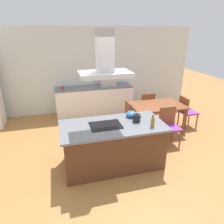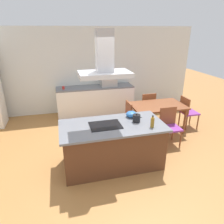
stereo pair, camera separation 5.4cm
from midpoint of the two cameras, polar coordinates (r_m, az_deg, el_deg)
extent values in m
plane|color=#AD753D|center=(5.71, -4.08, -5.44)|extent=(16.00, 16.00, 0.00)
cube|color=silver|center=(6.92, -7.29, 11.19)|extent=(7.20, 0.10, 2.70)
cube|color=#59331E|center=(4.22, -0.17, -9.31)|extent=(1.92, 0.91, 0.86)
cube|color=slate|center=(4.00, -0.18, -3.79)|extent=(2.02, 1.01, 0.04)
cube|color=black|center=(3.96, -2.15, -3.68)|extent=(0.60, 0.44, 0.01)
cylinder|color=black|center=(4.12, 6.41, -1.68)|extent=(0.15, 0.15, 0.15)
sphere|color=black|center=(4.09, 6.47, -0.57)|extent=(0.03, 0.03, 0.03)
cone|color=black|center=(4.15, 7.65, -1.45)|extent=(0.06, 0.03, 0.04)
cylinder|color=olive|center=(3.94, 10.75, -2.82)|extent=(0.07, 0.07, 0.19)
cylinder|color=olive|center=(3.90, 10.86, -1.34)|extent=(0.03, 0.03, 0.04)
cylinder|color=black|center=(3.89, 10.89, -1.00)|extent=(0.04, 0.04, 0.01)
ellipsoid|color=#2D6BB7|center=(4.34, 4.99, -0.58)|extent=(0.23, 0.23, 0.13)
cube|color=white|center=(6.82, -5.06, 3.13)|extent=(2.45, 0.62, 0.86)
cube|color=slate|center=(6.69, -5.19, 6.78)|extent=(2.45, 0.62, 0.04)
cube|color=#B2AFAA|center=(6.74, -1.49, 8.38)|extent=(0.50, 0.38, 0.28)
cylinder|color=red|center=(6.52, -13.76, 6.44)|extent=(0.08, 0.08, 0.09)
cube|color=brown|center=(5.62, 12.04, 1.80)|extent=(1.40, 0.90, 0.04)
cylinder|color=brown|center=(5.21, 7.41, -4.03)|extent=(0.06, 0.06, 0.71)
cylinder|color=brown|center=(5.77, 18.91, -2.43)|extent=(0.06, 0.06, 0.71)
cylinder|color=brown|center=(5.83, 4.68, -0.97)|extent=(0.06, 0.06, 0.71)
cylinder|color=brown|center=(6.34, 15.31, 0.20)|extent=(0.06, 0.06, 0.71)
cube|color=purple|center=(6.22, 20.08, -0.04)|extent=(0.42, 0.42, 0.04)
cube|color=brown|center=(6.04, 18.89, 1.89)|extent=(0.04, 0.42, 0.44)
cylinder|color=brown|center=(6.54, 20.26, -1.15)|extent=(0.04, 0.04, 0.41)
cylinder|color=brown|center=(6.28, 22.08, -2.38)|extent=(0.04, 0.04, 0.41)
cylinder|color=brown|center=(6.35, 17.58, -1.50)|extent=(0.04, 0.04, 0.41)
cylinder|color=brown|center=(6.07, 19.35, -2.79)|extent=(0.04, 0.04, 0.41)
cube|color=purple|center=(6.35, 8.84, 1.52)|extent=(0.42, 0.42, 0.04)
cube|color=brown|center=(6.11, 9.67, 3.02)|extent=(0.42, 0.04, 0.44)
cylinder|color=brown|center=(6.52, 6.65, 0.06)|extent=(0.04, 0.04, 0.41)
cylinder|color=brown|center=(6.66, 9.54, 0.36)|extent=(0.04, 0.04, 0.41)
cylinder|color=brown|center=(6.21, 7.85, -1.13)|extent=(0.04, 0.04, 0.41)
cylinder|color=brown|center=(6.36, 10.85, -0.79)|extent=(0.04, 0.04, 0.41)
cube|color=purple|center=(5.13, 15.49, -4.16)|extent=(0.42, 0.42, 0.04)
cube|color=brown|center=(5.18, 14.73, -0.90)|extent=(0.42, 0.04, 0.44)
cylinder|color=brown|center=(5.19, 17.96, -6.96)|extent=(0.04, 0.04, 0.41)
cylinder|color=brown|center=(5.01, 14.46, -7.61)|extent=(0.04, 0.04, 0.41)
cylinder|color=brown|center=(5.45, 15.97, -5.25)|extent=(0.04, 0.04, 0.41)
cylinder|color=brown|center=(5.29, 12.59, -5.80)|extent=(0.04, 0.04, 0.41)
cube|color=purple|center=(5.37, 2.20, -2.13)|extent=(0.42, 0.42, 0.04)
cube|color=brown|center=(5.33, 4.19, 0.45)|extent=(0.04, 0.42, 0.44)
cylinder|color=brown|center=(5.26, 0.87, -5.35)|extent=(0.04, 0.04, 0.41)
cylinder|color=brown|center=(5.57, -0.15, -3.71)|extent=(0.04, 0.04, 0.41)
cylinder|color=brown|center=(5.36, 4.58, -4.87)|extent=(0.04, 0.04, 0.41)
cylinder|color=brown|center=(5.67, 3.37, -3.30)|extent=(0.04, 0.04, 0.41)
cube|color=#ADADB2|center=(3.65, -2.37, 10.41)|extent=(0.90, 0.55, 0.08)
cube|color=#ADADB2|center=(3.59, -2.47, 16.52)|extent=(0.28, 0.24, 0.70)
camera|label=1|loc=(0.03, -90.36, -0.14)|focal=33.20mm
camera|label=2|loc=(0.03, 89.64, 0.14)|focal=33.20mm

